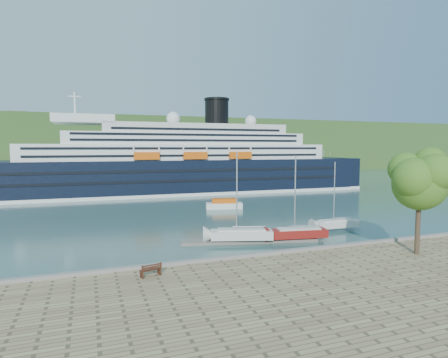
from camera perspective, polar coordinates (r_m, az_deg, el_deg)
ground at (r=38.17m, az=10.43°, el=-12.24°), size 400.00×400.00×0.00m
far_hillside at (r=177.39m, az=-14.01°, el=4.97°), size 400.00×50.00×24.00m
quay_coping at (r=37.69m, az=10.61°, el=-10.65°), size 220.00×0.50×0.30m
cruise_ship at (r=91.34m, az=-7.69°, el=5.13°), size 104.35×17.36×23.37m
park_bench at (r=30.91m, az=-11.15°, el=-13.34°), size 1.89×1.12×1.13m
promenade_tree at (r=39.83m, az=27.59°, el=-2.44°), size 6.63×6.63×10.99m
floating_pontoon at (r=44.79m, az=3.88°, el=-9.36°), size 16.18×5.56×0.36m
sailboat_white_near at (r=43.22m, az=2.69°, el=-3.21°), size 8.22×4.41×10.23m
sailboat_red at (r=45.11m, az=11.38°, el=-3.35°), size 7.69×3.31×9.61m
sailboat_white_far at (r=52.26m, az=16.87°, el=-2.78°), size 6.89×2.09×8.84m
tender_launch at (r=68.43m, az=0.01°, el=-3.76°), size 6.99×3.76×1.84m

